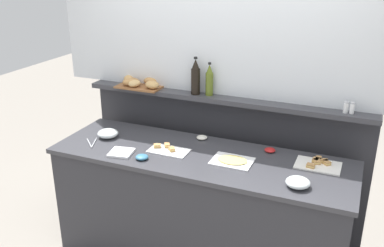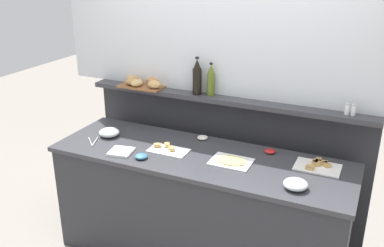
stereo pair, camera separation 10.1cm
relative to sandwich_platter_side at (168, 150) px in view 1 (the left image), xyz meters
name	(u,v)px [view 1 (the left image)]	position (x,y,z in m)	size (l,w,h in m)	color
ground_plane	(223,218)	(0.26, 0.63, -0.94)	(12.00, 12.00, 0.00)	gray
buffet_counter	(200,208)	(0.26, 0.03, -0.47)	(2.30, 0.74, 0.93)	#2D2D33
back_ledge_unit	(223,158)	(0.26, 0.57, -0.28)	(2.45, 0.22, 1.25)	#2D2D33
upper_wall_panel	(228,12)	(0.26, 0.60, 0.99)	(3.05, 0.08, 1.35)	silver
sandwich_platter_side	(168,150)	(0.00, 0.00, 0.00)	(0.31, 0.18, 0.04)	white
sandwich_platter_rear	(318,164)	(1.10, 0.20, 0.00)	(0.32, 0.22, 0.04)	white
cold_cuts_platter	(232,161)	(0.51, 0.01, 0.00)	(0.30, 0.22, 0.02)	white
glass_bowl_large	(298,183)	(1.02, -0.17, 0.02)	(0.16, 0.16, 0.06)	silver
glass_bowl_medium	(108,134)	(-0.58, 0.05, 0.02)	(0.17, 0.17, 0.07)	silver
condiment_bowl_teal	(202,137)	(0.16, 0.31, 0.01)	(0.09, 0.09, 0.03)	silver
condiment_bowl_red	(270,150)	(0.73, 0.29, 0.01)	(0.08, 0.08, 0.03)	red
condiment_bowl_cream	(142,157)	(-0.12, -0.20, 0.01)	(0.10, 0.10, 0.03)	teal
serving_tongs	(92,143)	(-0.62, -0.11, 0.00)	(0.14, 0.18, 0.01)	#B7BABF
napkin_stack	(121,153)	(-0.30, -0.18, 0.00)	(0.17, 0.17, 0.02)	white
wine_bottle_dark	(196,78)	(0.02, 0.49, 0.45)	(0.08, 0.08, 0.32)	black
olive_oil_bottle	(209,81)	(0.14, 0.51, 0.43)	(0.06, 0.06, 0.28)	#56661E
salt_shaker	(346,107)	(1.22, 0.50, 0.35)	(0.03, 0.03, 0.09)	white
pepper_shaker	(352,108)	(1.27, 0.50, 0.35)	(0.03, 0.03, 0.09)	white
bread_basket	(139,83)	(-0.51, 0.49, 0.35)	(0.42, 0.26, 0.08)	brown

